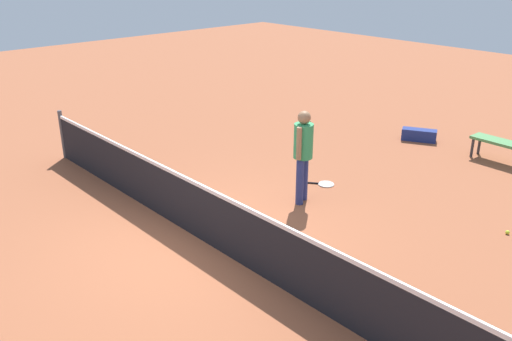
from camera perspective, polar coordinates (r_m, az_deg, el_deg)
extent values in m
plane|color=#9E5638|center=(8.61, -5.56, -7.39)|extent=(40.00, 40.00, 0.00)
cylinder|color=#4C4C51|center=(12.47, -19.72, 3.59)|extent=(0.09, 0.09, 1.07)
cube|color=black|center=(8.39, -5.67, -4.68)|extent=(10.00, 0.02, 0.91)
cube|color=white|center=(8.19, -5.80, -1.65)|extent=(10.00, 0.04, 0.06)
cylinder|color=navy|center=(9.62, 4.65, -1.22)|extent=(0.18, 0.18, 0.85)
cylinder|color=navy|center=(9.81, 5.11, -0.76)|extent=(0.18, 0.18, 0.85)
cylinder|color=#339959|center=(9.45, 5.02, 3.12)|extent=(0.44, 0.44, 0.62)
cylinder|color=#9E704C|center=(9.25, 4.55, 2.84)|extent=(0.12, 0.12, 0.58)
cylinder|color=#9E704C|center=(9.64, 5.49, 3.60)|extent=(0.12, 0.12, 0.58)
sphere|color=#9E704C|center=(9.32, 5.11, 5.59)|extent=(0.30, 0.30, 0.23)
torus|color=white|center=(10.62, 7.41, -1.44)|extent=(0.44, 0.44, 0.02)
cylinder|color=silver|center=(10.62, 7.41, -1.44)|extent=(0.37, 0.37, 0.00)
cylinder|color=black|center=(10.63, 5.88, -1.31)|extent=(0.24, 0.19, 0.03)
sphere|color=#C6E033|center=(10.48, 5.15, -1.53)|extent=(0.07, 0.07, 0.07)
sphere|color=#C6E033|center=(9.63, 25.00, -5.93)|extent=(0.07, 0.07, 0.07)
sphere|color=#C6E033|center=(10.09, -6.11, -2.54)|extent=(0.07, 0.07, 0.07)
cube|color=#4C8C4C|center=(12.60, 24.96, 2.58)|extent=(1.51, 0.46, 0.06)
cylinder|color=#333338|center=(13.07, 22.48, 2.52)|extent=(0.06, 0.06, 0.42)
cylinder|color=#333338|center=(12.82, 21.84, 2.24)|extent=(0.06, 0.06, 0.42)
cube|color=navy|center=(13.54, 16.82, 3.61)|extent=(0.84, 0.62, 0.28)
cylinder|color=black|center=(13.53, 18.29, 3.42)|extent=(0.21, 0.28, 0.27)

